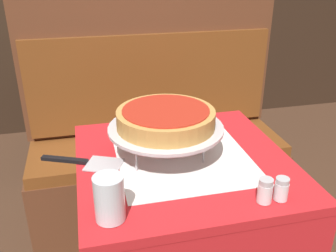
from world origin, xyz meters
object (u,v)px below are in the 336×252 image
at_px(dining_table_rear, 80,72).
at_px(condiment_caddy, 79,47).
at_px(booth_bench, 157,153).
at_px(water_glass_near, 109,198).
at_px(pepper_shaker, 281,189).
at_px(salt_shaker, 265,191).
at_px(pizza_pan_stand, 166,129).
at_px(pizza_server, 85,162).
at_px(deep_dish_pizza, 166,118).
at_px(napkin_holder, 165,111).
at_px(dining_table_front, 183,185).

bearing_deg(dining_table_rear, condiment_caddy, 82.00).
xyz_separation_m(dining_table_rear, booth_bench, (0.36, -0.79, -0.25)).
relative_size(water_glass_near, pepper_shaker, 1.85).
bearing_deg(pepper_shaker, salt_shaker, 180.00).
bearing_deg(water_glass_near, dining_table_rear, 91.46).
bearing_deg(booth_bench, condiment_caddy, 112.91).
bearing_deg(condiment_caddy, dining_table_rear, -98.00).
bearing_deg(pepper_shaker, pizza_pan_stand, 129.75).
height_order(booth_bench, salt_shaker, booth_bench).
height_order(pizza_server, condiment_caddy, condiment_caddy).
xyz_separation_m(deep_dish_pizza, napkin_holder, (0.06, 0.28, -0.10)).
xyz_separation_m(dining_table_rear, napkin_holder, (0.32, -1.20, 0.17)).
bearing_deg(pizza_server, dining_table_front, -7.23).
distance_m(pizza_server, condiment_caddy, 1.51).
height_order(dining_table_rear, deep_dish_pizza, deep_dish_pizza).
relative_size(dining_table_front, pepper_shaker, 10.99).
bearing_deg(napkin_holder, water_glass_near, -116.02).
height_order(pizza_pan_stand, pizza_server, pizza_pan_stand).
distance_m(dining_table_rear, salt_shaker, 1.84).
bearing_deg(napkin_holder, booth_bench, 83.62).
relative_size(dining_table_front, pizza_pan_stand, 1.96).
relative_size(deep_dish_pizza, condiment_caddy, 1.84).
bearing_deg(deep_dish_pizza, napkin_holder, 77.36).
distance_m(dining_table_rear, water_glass_near, 1.76).
distance_m(deep_dish_pizza, salt_shaker, 0.38).
bearing_deg(salt_shaker, water_glass_near, 176.47).
bearing_deg(pizza_pan_stand, napkin_holder, 77.36).
distance_m(pizza_pan_stand, napkin_holder, 0.29).
xyz_separation_m(booth_bench, salt_shaker, (0.09, -0.99, 0.40)).
bearing_deg(water_glass_near, pizza_pan_stand, 52.98).
relative_size(dining_table_front, salt_shaker, 10.27).
height_order(deep_dish_pizza, condiment_caddy, condiment_caddy).
bearing_deg(water_glass_near, salt_shaker, -3.53).
bearing_deg(dining_table_front, pizza_server, 172.77).
distance_m(pizza_pan_stand, condiment_caddy, 1.55).
bearing_deg(dining_table_rear, pizza_pan_stand, -80.23).
distance_m(deep_dish_pizza, pepper_shaker, 0.41).
bearing_deg(salt_shaker, deep_dish_pizza, 123.82).
height_order(salt_shaker, condiment_caddy, condiment_caddy).
distance_m(dining_table_rear, pizza_server, 1.46).
relative_size(dining_table_front, condiment_caddy, 4.29).
bearing_deg(water_glass_near, booth_bench, 71.78).
height_order(napkin_holder, condiment_caddy, condiment_caddy).
bearing_deg(pizza_server, salt_shaker, -34.59).
bearing_deg(booth_bench, deep_dish_pizza, -98.96).
bearing_deg(booth_bench, pizza_server, -119.01).
distance_m(pizza_server, water_glass_near, 0.31).
xyz_separation_m(booth_bench, napkin_holder, (-0.05, -0.41, 0.41)).
height_order(dining_table_front, water_glass_near, water_glass_near).
xyz_separation_m(pizza_server, condiment_caddy, (0.02, 1.51, 0.04)).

